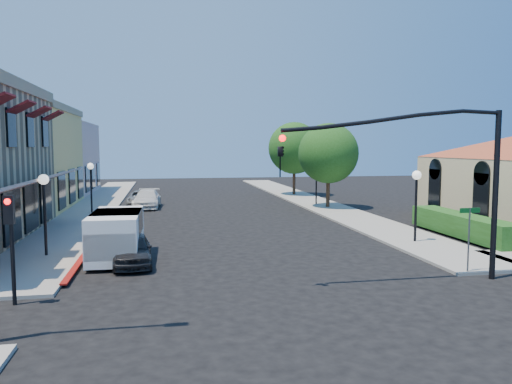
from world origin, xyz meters
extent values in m
plane|color=black|center=(0.00, 0.00, 0.00)|extent=(120.00, 120.00, 0.00)
cube|color=gray|center=(-8.75, 27.00, 0.06)|extent=(3.50, 50.00, 0.12)
cube|color=gray|center=(8.75, 27.00, 0.06)|extent=(3.50, 50.00, 0.12)
cube|color=maroon|center=(-6.90, 8.00, 0.00)|extent=(0.25, 10.00, 0.06)
cube|color=tan|center=(-10.65, 11.00, 7.80)|extent=(0.50, 18.20, 0.60)
cube|color=#561416|center=(-9.60, 11.00, 3.05)|extent=(1.75, 17.00, 0.67)
cube|color=#4C0F14|center=(-9.95, 10.80, 6.55)|extent=(1.02, 1.50, 0.60)
cube|color=#4C0F14|center=(-9.95, 14.20, 6.55)|extent=(1.02, 1.50, 0.60)
cube|color=#4C0F14|center=(-9.95, 17.60, 6.55)|extent=(1.02, 1.50, 0.60)
cube|color=black|center=(-10.45, 10.30, 1.60)|extent=(0.12, 2.60, 2.60)
cube|color=black|center=(-10.45, 13.70, 1.60)|extent=(0.12, 2.60, 2.60)
cube|color=black|center=(-10.45, 17.10, 1.60)|extent=(0.12, 2.60, 2.60)
cube|color=#E4B966|center=(-15.50, 26.00, 3.80)|extent=(10.00, 12.00, 7.60)
cube|color=beige|center=(-15.50, 38.00, 3.50)|extent=(10.00, 12.00, 7.00)
cube|color=black|center=(14.45, 11.50, 1.80)|extent=(0.12, 1.40, 2.80)
cube|color=black|center=(14.45, 16.50, 1.80)|extent=(0.12, 1.40, 2.80)
cube|color=#1F4A15|center=(11.70, 9.00, 0.00)|extent=(1.40, 8.00, 1.10)
cylinder|color=#342014|center=(8.80, 22.00, 1.05)|extent=(0.28, 0.28, 2.10)
sphere|color=#1F4A15|center=(8.80, 22.00, 4.20)|extent=(4.56, 4.56, 4.56)
cylinder|color=#342014|center=(8.80, 32.00, 1.14)|extent=(0.28, 0.28, 2.27)
sphere|color=#1F4A15|center=(8.80, 32.00, 4.55)|extent=(4.94, 4.94, 4.94)
cylinder|color=black|center=(8.00, 1.50, 3.00)|extent=(0.20, 0.20, 6.00)
cylinder|color=black|center=(4.10, 1.50, 5.60)|extent=(7.80, 0.14, 0.14)
imported|color=black|center=(0.20, 1.50, 4.70)|extent=(0.20, 0.16, 1.00)
sphere|color=#FF0C0C|center=(0.20, 1.32, 5.00)|extent=(0.22, 0.22, 0.22)
cylinder|color=black|center=(-8.00, 1.50, 1.50)|extent=(0.12, 0.12, 3.00)
cube|color=black|center=(-8.00, 1.35, 2.90)|extent=(0.28, 0.22, 0.85)
sphere|color=#FF0C0C|center=(-8.00, 1.23, 3.15)|extent=(0.18, 0.18, 0.18)
cylinder|color=#595B5E|center=(7.50, 2.20, 1.25)|extent=(0.06, 0.06, 2.50)
cube|color=#0C591E|center=(7.50, 2.20, 2.40)|extent=(0.80, 0.04, 0.18)
cylinder|color=black|center=(-8.50, 8.00, 1.60)|extent=(0.12, 0.12, 3.20)
sphere|color=white|center=(-8.50, 8.00, 3.35)|extent=(0.44, 0.44, 0.44)
cylinder|color=black|center=(-8.50, 22.00, 1.60)|extent=(0.12, 0.12, 3.20)
sphere|color=white|center=(-8.50, 22.00, 3.35)|extent=(0.44, 0.44, 0.44)
cylinder|color=black|center=(8.50, 8.00, 1.60)|extent=(0.12, 0.12, 3.20)
sphere|color=white|center=(8.50, 8.00, 3.35)|extent=(0.44, 0.44, 0.44)
cylinder|color=black|center=(8.50, 24.00, 1.60)|extent=(0.12, 0.12, 3.20)
sphere|color=white|center=(8.50, 24.00, 3.35)|extent=(0.44, 0.44, 0.44)
cube|color=white|center=(-5.50, 7.06, 1.08)|extent=(2.05, 4.56, 1.85)
cube|color=white|center=(-5.54, 5.11, 0.98)|extent=(1.91, 0.66, 1.03)
cube|color=black|center=(-5.53, 5.46, 1.49)|extent=(1.75, 0.14, 0.93)
cube|color=black|center=(-5.49, 7.37, 1.54)|extent=(2.03, 2.72, 0.93)
cylinder|color=black|center=(-6.41, 5.54, 0.34)|extent=(0.27, 0.68, 0.68)
cylinder|color=black|center=(-6.34, 8.62, 0.34)|extent=(0.27, 0.68, 0.68)
cylinder|color=black|center=(-4.66, 5.50, 0.34)|extent=(0.27, 0.68, 0.68)
cylinder|color=black|center=(-4.59, 8.58, 0.34)|extent=(0.27, 0.68, 0.68)
imported|color=black|center=(-4.80, 6.00, 0.63)|extent=(1.66, 3.75, 1.26)
imported|color=#ACAFB2|center=(-6.20, 13.00, 0.53)|extent=(1.46, 3.32, 1.06)
imported|color=silver|center=(-4.80, 24.82, 0.68)|extent=(2.21, 4.83, 1.37)
imported|color=#95979A|center=(-5.29, 26.00, 0.61)|extent=(2.20, 4.47, 1.22)
camera|label=1|loc=(-3.55, -14.18, 4.76)|focal=35.00mm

